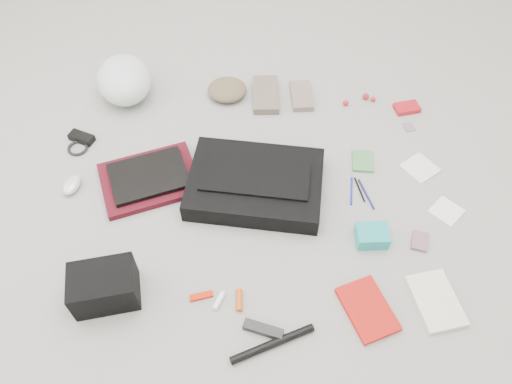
{
  "coord_description": "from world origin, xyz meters",
  "views": [
    {
      "loc": [
        0.04,
        -1.14,
        1.55
      ],
      "look_at": [
        0.0,
        0.0,
        0.05
      ],
      "focal_mm": 35.0,
      "sensor_mm": 36.0,
      "label": 1
    }
  ],
  "objects_px": {
    "camera_bag": "(104,287)",
    "book_red": "(367,309)",
    "messenger_bag": "(255,184)",
    "laptop": "(149,176)",
    "bike_helmet": "(124,80)",
    "accordion_wallet": "(372,236)"
  },
  "relations": [
    {
      "from": "laptop",
      "to": "accordion_wallet",
      "type": "xyz_separation_m",
      "value": [
        0.85,
        -0.24,
        -0.01
      ]
    },
    {
      "from": "bike_helmet",
      "to": "accordion_wallet",
      "type": "xyz_separation_m",
      "value": [
        1.03,
        -0.75,
        -0.06
      ]
    },
    {
      "from": "laptop",
      "to": "bike_helmet",
      "type": "xyz_separation_m",
      "value": [
        -0.18,
        0.5,
        0.05
      ]
    },
    {
      "from": "laptop",
      "to": "book_red",
      "type": "distance_m",
      "value": 0.96
    },
    {
      "from": "laptop",
      "to": "camera_bag",
      "type": "height_order",
      "value": "camera_bag"
    },
    {
      "from": "camera_bag",
      "to": "book_red",
      "type": "xyz_separation_m",
      "value": [
        0.86,
        -0.02,
        -0.06
      ]
    },
    {
      "from": "camera_bag",
      "to": "accordion_wallet",
      "type": "xyz_separation_m",
      "value": [
        0.9,
        0.25,
        -0.04
      ]
    },
    {
      "from": "camera_bag",
      "to": "book_red",
      "type": "bearing_deg",
      "value": -14.85
    },
    {
      "from": "laptop",
      "to": "camera_bag",
      "type": "bearing_deg",
      "value": -118.58
    },
    {
      "from": "laptop",
      "to": "bike_helmet",
      "type": "bearing_deg",
      "value": 88.19
    },
    {
      "from": "messenger_bag",
      "to": "book_red",
      "type": "height_order",
      "value": "messenger_bag"
    },
    {
      "from": "messenger_bag",
      "to": "accordion_wallet",
      "type": "relative_size",
      "value": 4.52
    },
    {
      "from": "messenger_bag",
      "to": "camera_bag",
      "type": "bearing_deg",
      "value": -130.24
    },
    {
      "from": "laptop",
      "to": "camera_bag",
      "type": "xyz_separation_m",
      "value": [
        -0.06,
        -0.5,
        0.03
      ]
    },
    {
      "from": "accordion_wallet",
      "to": "book_red",
      "type": "bearing_deg",
      "value": -101.92
    },
    {
      "from": "bike_helmet",
      "to": "accordion_wallet",
      "type": "height_order",
      "value": "bike_helmet"
    },
    {
      "from": "accordion_wallet",
      "to": "laptop",
      "type": "bearing_deg",
      "value": 160.4
    },
    {
      "from": "laptop",
      "to": "book_red",
      "type": "height_order",
      "value": "laptop"
    },
    {
      "from": "laptop",
      "to": "bike_helmet",
      "type": "height_order",
      "value": "bike_helmet"
    },
    {
      "from": "messenger_bag",
      "to": "book_red",
      "type": "bearing_deg",
      "value": -45.93
    },
    {
      "from": "messenger_bag",
      "to": "accordion_wallet",
      "type": "height_order",
      "value": "messenger_bag"
    },
    {
      "from": "messenger_bag",
      "to": "book_red",
      "type": "relative_size",
      "value": 2.45
    }
  ]
}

